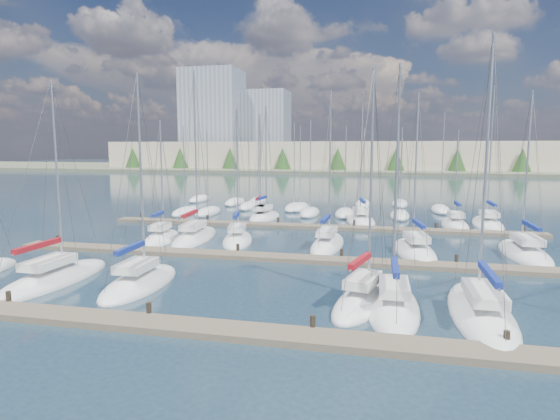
% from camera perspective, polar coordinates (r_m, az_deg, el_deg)
% --- Properties ---
extents(ground, '(400.00, 400.00, 0.00)m').
position_cam_1_polar(ground, '(77.67, 7.49, 1.53)').
color(ground, '#233947').
rests_on(ground, ground).
extents(dock_near, '(44.00, 1.93, 1.10)m').
position_cam_1_polar(dock_near, '(21.75, -7.19, -14.34)').
color(dock_near, '#6B5E4C').
rests_on(dock_near, ground).
extents(dock_mid, '(44.00, 1.93, 1.10)m').
position_cam_1_polar(dock_mid, '(34.62, 0.74, -5.88)').
color(dock_mid, '#6B5E4C').
rests_on(dock_mid, ground).
extents(dock_far, '(44.00, 1.93, 1.10)m').
position_cam_1_polar(dock_far, '(48.13, 4.20, -2.04)').
color(dock_far, '#6B5E4C').
rests_on(dock_far, ground).
extents(sailboat_k, '(2.79, 9.04, 13.56)m').
position_cam_1_polar(sailboat_k, '(39.38, 5.81, -4.20)').
color(sailboat_k, white).
rests_on(sailboat_k, ground).
extents(sailboat_n, '(2.89, 7.14, 12.77)m').
position_cam_1_polar(sailboat_n, '(54.07, -2.49, -0.89)').
color(sailboat_n, white).
rests_on(sailboat_n, ground).
extents(sailboat_p, '(4.43, 9.27, 14.91)m').
position_cam_1_polar(sailboat_p, '(52.65, 9.82, -1.26)').
color(sailboat_p, white).
rests_on(sailboat_p, ground).
extents(sailboat_q, '(2.76, 7.28, 10.71)m').
position_cam_1_polar(sailboat_q, '(52.18, 20.54, -1.73)').
color(sailboat_q, white).
rests_on(sailboat_q, ground).
extents(sailboat_e, '(2.79, 8.27, 13.12)m').
position_cam_1_polar(sailboat_e, '(25.08, 13.60, -11.38)').
color(sailboat_e, white).
rests_on(sailboat_e, ground).
extents(sailboat_b, '(3.12, 9.63, 13.05)m').
position_cam_1_polar(sailboat_b, '(32.43, -25.77, -7.57)').
color(sailboat_b, white).
rests_on(sailboat_b, ground).
extents(sailboat_c, '(3.21, 8.03, 13.29)m').
position_cam_1_polar(sailboat_c, '(29.62, -16.71, -8.52)').
color(sailboat_c, white).
rests_on(sailboat_c, ground).
extents(sailboat_h, '(3.27, 6.79, 11.32)m').
position_cam_1_polar(sailboat_h, '(42.86, -14.22, -3.43)').
color(sailboat_h, white).
rests_on(sailboat_h, ground).
extents(sailboat_f, '(2.90, 10.26, 14.38)m').
position_cam_1_polar(sailboat_f, '(25.52, 23.29, -11.48)').
color(sailboat_f, white).
rests_on(sailboat_f, ground).
extents(sailboat_r, '(2.90, 9.56, 15.35)m').
position_cam_1_polar(sailboat_r, '(54.14, 24.00, -1.57)').
color(sailboat_r, white).
rests_on(sailboat_r, ground).
extents(sailboat_j, '(3.95, 7.52, 12.25)m').
position_cam_1_polar(sailboat_j, '(41.16, -5.20, -3.68)').
color(sailboat_j, white).
rests_on(sailboat_j, ground).
extents(sailboat_l, '(4.11, 9.06, 13.18)m').
position_cam_1_polar(sailboat_l, '(38.33, 16.08, -4.82)').
color(sailboat_l, white).
rests_on(sailboat_l, ground).
extents(sailboat_m, '(3.14, 9.69, 13.26)m').
position_cam_1_polar(sailboat_m, '(40.68, 27.63, -4.69)').
color(sailboat_m, white).
rests_on(sailboat_m, ground).
extents(sailboat_d, '(4.32, 8.29, 13.06)m').
position_cam_1_polar(sailboat_d, '(25.88, 10.27, -10.67)').
color(sailboat_d, white).
rests_on(sailboat_d, ground).
extents(sailboat_i, '(3.62, 9.98, 15.70)m').
position_cam_1_polar(sailboat_i, '(42.89, -10.33, -3.30)').
color(sailboat_i, white).
rests_on(sailboat_i, ground).
extents(sailboat_o, '(3.33, 7.46, 13.68)m').
position_cam_1_polar(sailboat_o, '(54.25, -1.90, -0.87)').
color(sailboat_o, white).
rests_on(sailboat_o, ground).
extents(distant_boats, '(36.93, 20.75, 13.30)m').
position_cam_1_polar(distant_boats, '(62.23, 2.13, 0.33)').
color(distant_boats, '#9EA0A5').
rests_on(distant_boats, ground).
extents(shoreline, '(400.00, 60.00, 38.00)m').
position_cam_1_polar(shoreline, '(167.91, 5.82, 7.39)').
color(shoreline, '#666B51').
rests_on(shoreline, ground).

